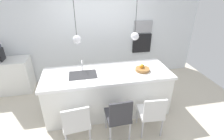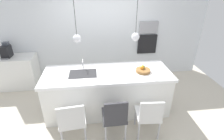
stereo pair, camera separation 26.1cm
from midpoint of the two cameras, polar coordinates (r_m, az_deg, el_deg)
The scene contains 15 objects.
floor at distance 4.08m, azimuth 0.45°, elevation -12.79°, with size 6.60×6.60×0.00m, color beige.
back_wall at distance 4.95m, azimuth -1.89°, elevation 11.66°, with size 6.00×0.10×2.60m, color white.
kitchen_island at distance 3.79m, azimuth 0.47°, elevation -7.20°, with size 2.67×0.96×0.95m.
sink_basin at distance 3.52m, azimuth -7.64°, elevation -1.34°, with size 0.56×0.40×0.02m, color #2D2D30.
faucet at distance 3.65m, azimuth -7.77°, elevation 2.28°, with size 0.02×0.17×0.22m.
fruit_bowl at distance 3.63m, azimuth 12.35°, elevation -0.04°, with size 0.30×0.30×0.13m.
side_counter at distance 5.29m, azimuth -28.24°, elevation -0.57°, with size 1.10×0.60×0.89m, color white.
coffee_machine at distance 5.11m, azimuth -30.72°, elevation 5.44°, with size 0.20×0.35×0.38m.
microwave at distance 5.12m, azimuth 13.64°, elevation 13.77°, with size 0.54×0.08×0.34m, color #9E9EA3.
oven at distance 5.25m, azimuth 13.05°, elevation 8.47°, with size 0.56×0.08×0.56m, color black.
chair_near at distance 3.10m, azimuth -10.77°, elevation -16.06°, with size 0.50×0.51×0.90m.
chair_middle at distance 3.12m, azimuth 3.36°, elevation -15.23°, with size 0.43×0.47×0.91m.
chair_far at distance 3.29m, azimuth 14.50°, elevation -14.28°, with size 0.46×0.48×0.86m.
pendant_light_left at distance 3.24m, azimuth -9.37°, elevation 10.33°, with size 0.16×0.16×0.76m.
pendant_light_right at distance 3.37m, azimuth 10.11°, elevation 10.93°, with size 0.16×0.16×0.76m.
Camera 2 is at (-0.27, -3.13, 2.61)m, focal length 27.28 mm.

